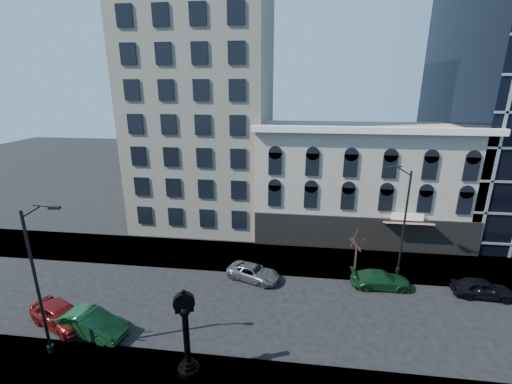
# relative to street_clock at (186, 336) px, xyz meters

# --- Properties ---
(ground) EXTENTS (160.00, 160.00, 0.00)m
(ground) POSITION_rel_street_clock_xyz_m (0.64, 6.43, -2.61)
(ground) COLOR black
(ground) RESTS_ON ground
(sidewalk_far) EXTENTS (160.00, 6.00, 0.12)m
(sidewalk_far) POSITION_rel_street_clock_xyz_m (0.64, 14.43, -2.55)
(sidewalk_far) COLOR #9C9A8E
(sidewalk_far) RESTS_ON ground
(cream_tower) EXTENTS (15.90, 15.40, 42.50)m
(cream_tower) POSITION_rel_street_clock_xyz_m (-5.47, 25.31, 16.71)
(cream_tower) COLOR beige
(cream_tower) RESTS_ON ground
(victorian_row) EXTENTS (22.60, 11.19, 12.50)m
(victorian_row) POSITION_rel_street_clock_xyz_m (12.64, 22.32, 3.39)
(victorian_row) COLOR #A79B89
(victorian_row) RESTS_ON ground
(street_clock) EXTENTS (1.25, 1.25, 5.50)m
(street_clock) POSITION_rel_street_clock_xyz_m (0.00, 0.00, 0.00)
(street_clock) COLOR black
(street_clock) RESTS_ON sidewalk_near
(street_lamp_near) EXTENTS (2.59, 0.58, 10.02)m
(street_lamp_near) POSITION_rel_street_clock_xyz_m (-8.37, 0.51, 5.08)
(street_lamp_near) COLOR black
(street_lamp_near) RESTS_ON sidewalk_near
(street_lamp_far) EXTENTS (2.53, 0.83, 9.89)m
(street_lamp_far) POSITION_rel_street_clock_xyz_m (14.39, 13.29, 4.98)
(street_lamp_far) COLOR black
(street_lamp_far) RESTS_ON sidewalk_far
(bare_tree_far) EXTENTS (2.53, 2.53, 4.35)m
(bare_tree_far) POSITION_rel_street_clock_xyz_m (11.32, 12.95, 0.79)
(bare_tree_far) COLOR #312018
(bare_tree_far) RESTS_ON sidewalk_far
(car_near_a) EXTENTS (5.45, 3.88, 1.72)m
(car_near_a) POSITION_rel_street_clock_xyz_m (-10.16, 2.93, -1.75)
(car_near_a) COLOR maroon
(car_near_a) RESTS_ON ground
(car_near_b) EXTENTS (5.31, 2.65, 1.67)m
(car_near_b) POSITION_rel_street_clock_xyz_m (-7.58, 2.39, -1.77)
(car_near_b) COLOR #143F1E
(car_near_b) RESTS_ON ground
(car_far_a) EXTENTS (5.07, 3.57, 1.28)m
(car_far_a) POSITION_rel_street_clock_xyz_m (2.41, 10.54, -1.97)
(car_far_a) COLOR #595B60
(car_far_a) RESTS_ON ground
(car_far_b) EXTENTS (4.95, 2.19, 1.41)m
(car_far_b) POSITION_rel_street_clock_xyz_m (13.07, 10.69, -1.90)
(car_far_b) COLOR #143F1E
(car_far_b) RESTS_ON ground
(car_far_c) EXTENTS (4.51, 2.01, 1.51)m
(car_far_c) POSITION_rel_street_clock_xyz_m (20.76, 10.30, -1.85)
(car_far_c) COLOR black
(car_far_c) RESTS_ON ground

